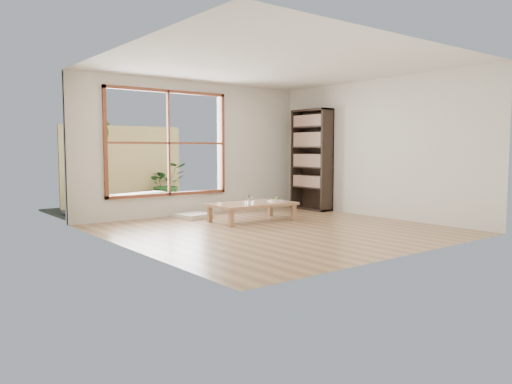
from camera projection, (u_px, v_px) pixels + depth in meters
ground at (274, 229)px, 8.02m from camera, size 5.00×5.00×0.00m
low_table at (252, 205)px, 8.91m from camera, size 1.53×0.90×0.33m
floor_cushion at (193, 216)px, 9.36m from camera, size 0.67×0.67×0.08m
bookshelf at (312, 160)px, 10.55m from camera, size 0.34×0.95×2.12m
glass_tall at (250, 199)px, 8.76m from camera, size 0.08×0.08×0.15m
glass_mid at (252, 199)px, 8.96m from camera, size 0.08×0.08×0.11m
glass_short at (246, 200)px, 8.96m from camera, size 0.07×0.07×0.08m
glass_small at (244, 201)px, 8.85m from camera, size 0.06×0.06×0.07m
food_tray at (276, 200)px, 9.17m from camera, size 0.26×0.19×0.08m
deck at (143, 211)px, 10.46m from camera, size 2.80×2.00×0.05m
garden_bench at (138, 196)px, 10.02m from camera, size 1.25×0.65×0.38m
bamboo_fence at (123, 166)px, 11.16m from camera, size 2.80×0.06×1.80m
shrub_right at (167, 183)px, 11.43m from camera, size 0.86×0.75×0.95m
shrub_left at (87, 185)px, 10.43m from camera, size 0.57×0.46×1.01m
garden_tree at (88, 134)px, 10.92m from camera, size 1.04×0.85×2.22m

